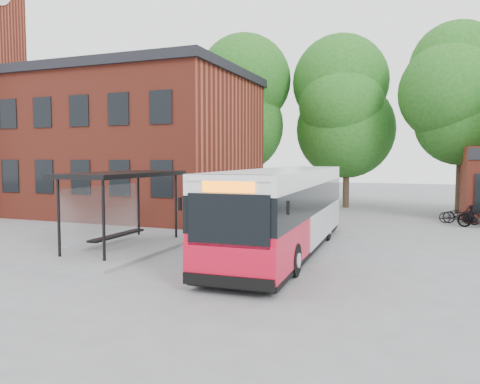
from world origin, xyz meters
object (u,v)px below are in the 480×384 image
(bus_shelter, at_px, (124,210))
(bicycle_3, at_px, (476,218))
(bicycle_0, at_px, (457,215))
(bicycle_2, at_px, (462,215))
(bicycle_1, at_px, (477,216))
(city_bus, at_px, (285,211))

(bus_shelter, bearing_deg, bicycle_3, 39.28)
(bus_shelter, distance_m, bicycle_3, 16.56)
(bicycle_0, xyz_separation_m, bicycle_2, (0.20, -0.16, 0.03))
(bus_shelter, relative_size, bicycle_1, 3.89)
(bicycle_1, bearing_deg, bicycle_2, 20.33)
(bicycle_1, bearing_deg, city_bus, 128.67)
(city_bus, distance_m, bicycle_0, 12.12)
(bicycle_2, bearing_deg, bicycle_3, -142.84)
(bicycle_2, height_order, bicycle_3, bicycle_3)
(bus_shelter, relative_size, bicycle_0, 4.04)
(bus_shelter, distance_m, bicycle_1, 16.87)
(bus_shelter, xyz_separation_m, bicycle_1, (12.89, 10.85, -0.91))
(bicycle_1, relative_size, bicycle_2, 0.98)
(city_bus, distance_m, bicycle_1, 11.70)
(bicycle_3, bearing_deg, bicycle_0, 51.32)
(bus_shelter, height_order, bicycle_1, bus_shelter)
(bicycle_1, height_order, bicycle_3, bicycle_1)
(city_bus, height_order, bicycle_2, city_bus)
(bus_shelter, xyz_separation_m, bicycle_0, (12.08, 11.92, -1.00))
(bicycle_0, relative_size, bicycle_3, 0.99)
(bus_shelter, height_order, city_bus, city_bus)
(bicycle_2, bearing_deg, city_bus, 162.20)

